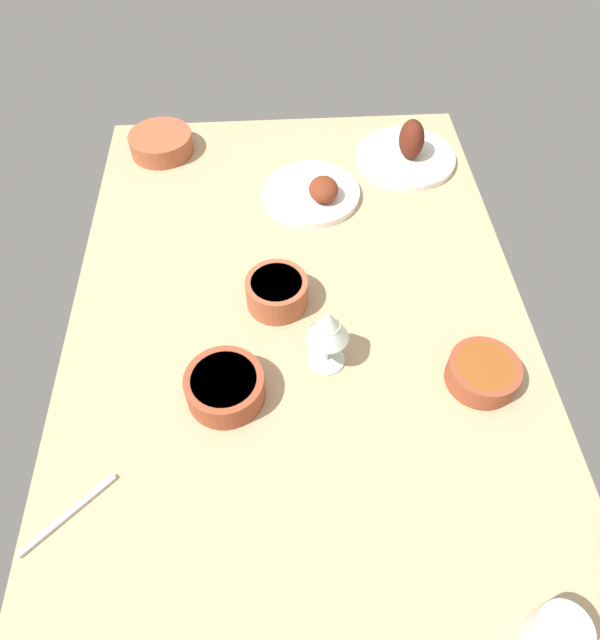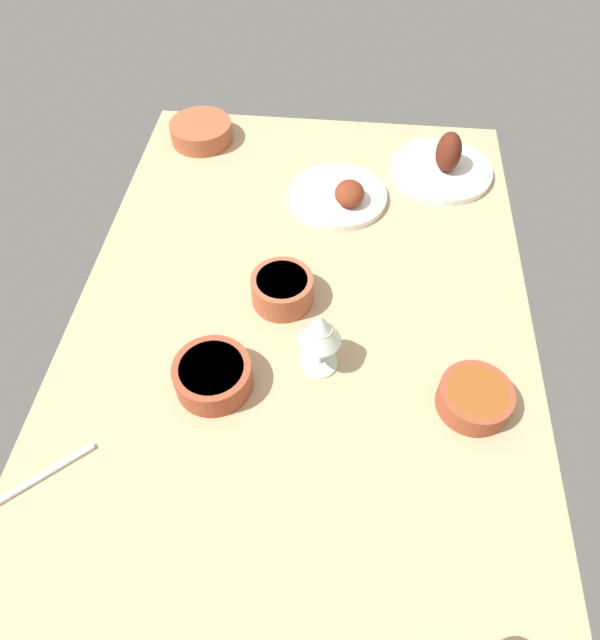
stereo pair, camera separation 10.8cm
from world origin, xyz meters
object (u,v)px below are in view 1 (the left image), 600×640
bowl_sauce (225,386)px  bowl_pasta (161,142)px  bowl_onions (277,291)px  wine_glass (328,328)px  plate_far_side (407,152)px  fork_loose (69,514)px  plate_center_main (314,192)px  water_tumbler (556,634)px  bowl_soup (483,372)px

bowl_sauce → bowl_pasta: bearing=-166.6°
bowl_onions → wine_glass: wine_glass is taller
plate_far_side → bowl_onions: bearing=-37.6°
bowl_onions → fork_loose: size_ratio=0.72×
plate_center_main → bowl_pasta: 42.04cm
wine_glass → fork_loose: (26.12, -42.19, -9.53)cm
water_tumbler → wine_glass: bearing=-151.4°
wine_glass → water_tumbler: size_ratio=1.82×
plate_far_side → bowl_sauce: (64.81, -43.74, 0.50)cm
plate_far_side → bowl_sauce: size_ratio=1.76×
plate_center_main → plate_far_side: bearing=117.7°
bowl_soup → bowl_pasta: 95.56cm
bowl_onions → bowl_pasta: (-51.49, -27.08, -0.66)cm
water_tumbler → bowl_pasta: bearing=-151.6°
plate_far_side → bowl_pasta: (-7.47, -61.01, 0.17)cm
bowl_pasta → water_tumbler: size_ratio=2.03×
bowl_onions → bowl_pasta: bearing=-152.3°
bowl_soup → bowl_onions: bearing=-119.8°
plate_far_side → plate_center_main: (12.67, -24.13, -0.99)cm
bowl_soup → plate_center_main: bearing=-153.4°
wine_glass → fork_loose: wine_glass is taller
plate_center_main → bowl_onions: bearing=-17.4°
plate_far_side → water_tumbler: plate_far_side is taller
bowl_onions → bowl_sauce: (20.79, -9.80, -0.33)cm
wine_glass → bowl_onions: bearing=-149.7°
plate_far_side → wine_glass: bearing=-23.6°
bowl_onions → bowl_pasta: size_ratio=0.78×
bowl_sauce → bowl_pasta: size_ratio=0.89×
bowl_pasta → water_tumbler: water_tumbler is taller
bowl_onions → wine_glass: size_ratio=0.87×
fork_loose → water_tumbler: bearing=-59.6°
bowl_sauce → wine_glass: size_ratio=0.99×
bowl_soup → bowl_onions: (-20.49, -35.76, 0.74)cm
bowl_soup → water_tumbler: size_ratio=1.65×
bowl_pasta → wine_glass: bearing=28.3°
fork_loose → wine_glass: bearing=-10.5°
bowl_sauce → fork_loose: bowl_sauce is taller
bowl_onions → bowl_sauce: bearing=-25.2°
bowl_pasta → water_tumbler: bearing=28.4°
plate_center_main → bowl_onions: (31.36, -9.81, 1.82)cm
bowl_soup → bowl_sauce: size_ratio=0.92×
plate_center_main → bowl_sauce: 55.73cm
bowl_soup → bowl_sauce: bowl_sauce is taller
bowl_onions → bowl_pasta: bowl_onions is taller
bowl_sauce → fork_loose: 31.17cm
bowl_sauce → bowl_soup: bearing=90.4°
plate_center_main → bowl_sauce: (52.15, -19.61, 1.49)cm
wine_glass → bowl_sauce: bearing=-70.8°
wine_glass → fork_loose: size_ratio=0.82×
plate_center_main → water_tumbler: size_ratio=2.96×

